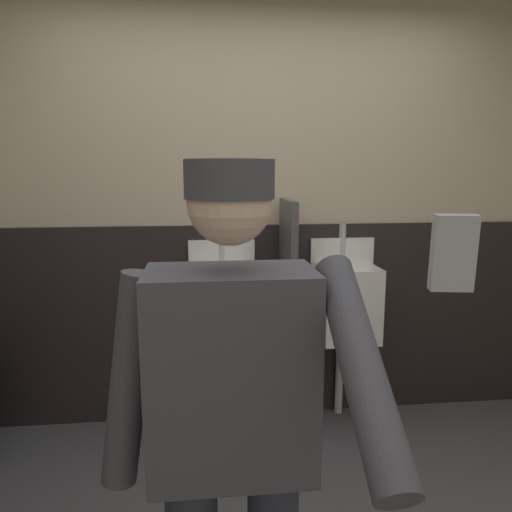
{
  "coord_description": "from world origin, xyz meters",
  "views": [
    {
      "loc": [
        -0.32,
        -1.4,
        1.57
      ],
      "look_at": [
        -0.13,
        0.34,
        1.25
      ],
      "focal_mm": 33.59,
      "sensor_mm": 36.0,
      "label": 1
    }
  ],
  "objects": [
    {
      "name": "privacy_divider_panel",
      "position": [
        0.16,
        1.27,
        0.95
      ],
      "size": [
        0.04,
        0.4,
        0.9
      ],
      "primitive_type": "cube",
      "color": "#4C4C51"
    },
    {
      "name": "wainscot_band_back",
      "position": [
        0.0,
        1.49,
        0.62
      ],
      "size": [
        3.9,
        0.03,
        1.24
      ],
      "primitive_type": "cube",
      "color": "black",
      "rests_on": "ground_plane"
    },
    {
      "name": "wall_back",
      "position": [
        0.0,
        1.56,
        1.29
      ],
      "size": [
        4.5,
        0.12,
        2.58
      ],
      "primitive_type": "cube",
      "color": "beige",
      "rests_on": "ground_plane"
    },
    {
      "name": "urinal_left",
      "position": [
        -0.22,
        1.34,
        0.78
      ],
      "size": [
        0.4,
        0.34,
        1.24
      ],
      "color": "white",
      "rests_on": "ground_plane"
    },
    {
      "name": "cell_phone",
      "position": [
        0.03,
        -0.77,
        1.45
      ],
      "size": [
        0.06,
        0.04,
        0.11
      ],
      "primitive_type": "cube",
      "rotation": [
        0.05,
        0.0,
        -0.17
      ],
      "color": "#A5A8B2"
    },
    {
      "name": "person",
      "position": [
        -0.26,
        -0.27,
        0.92
      ],
      "size": [
        0.64,
        0.6,
        1.59
      ],
      "color": "#2D3342",
      "rests_on": "ground_plane"
    },
    {
      "name": "urinal_middle",
      "position": [
        0.53,
        1.34,
        0.78
      ],
      "size": [
        0.4,
        0.34,
        1.24
      ],
      "color": "white",
      "rests_on": "ground_plane"
    }
  ]
}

